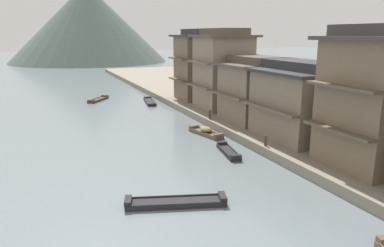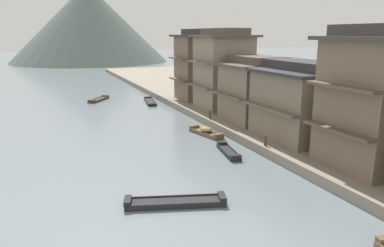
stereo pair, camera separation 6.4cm
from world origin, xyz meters
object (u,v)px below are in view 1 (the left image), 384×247
(boat_moored_third, at_px, (206,132))
(boat_moored_second, at_px, (176,202))
(boat_midriver_drifting, at_px, (98,100))
(house_waterfront_narrow, at_px, (255,89))
(boat_midriver_upstream, at_px, (229,152))
(house_waterfront_second, at_px, (376,99))
(mooring_post_dock_far, at_px, (210,114))
(house_waterfront_far, at_px, (223,70))
(mooring_post_dock_mid, at_px, (265,141))
(house_waterfront_tall, at_px, (300,101))
(house_waterfront_end, at_px, (202,65))
(boat_moored_far, at_px, (150,102))

(boat_moored_third, bearing_deg, boat_moored_second, -121.34)
(boat_midriver_drifting, bearing_deg, house_waterfront_narrow, -60.38)
(boat_moored_second, xyz_separation_m, boat_midriver_upstream, (6.67, 6.52, 0.00))
(boat_moored_second, xyz_separation_m, house_waterfront_second, (12.79, -0.80, 4.85))
(boat_midriver_upstream, height_order, mooring_post_dock_far, mooring_post_dock_far)
(boat_moored_second, height_order, mooring_post_dock_far, mooring_post_dock_far)
(house_waterfront_far, height_order, mooring_post_dock_mid, house_waterfront_far)
(house_waterfront_tall, height_order, house_waterfront_end, house_waterfront_end)
(mooring_post_dock_far, bearing_deg, house_waterfront_far, 50.44)
(boat_moored_far, xyz_separation_m, boat_midriver_drifting, (-6.02, 4.19, 0.02))
(boat_midriver_upstream, height_order, house_waterfront_far, house_waterfront_far)
(boat_moored_far, height_order, mooring_post_dock_mid, mooring_post_dock_mid)
(house_waterfront_tall, bearing_deg, boat_moored_far, 104.02)
(house_waterfront_end, bearing_deg, house_waterfront_second, -90.87)
(house_waterfront_far, distance_m, mooring_post_dock_mid, 15.11)
(mooring_post_dock_mid, bearing_deg, boat_moored_second, -149.78)
(boat_moored_third, bearing_deg, house_waterfront_second, -67.02)
(boat_moored_third, xyz_separation_m, house_waterfront_end, (5.86, 13.95, 4.72))
(boat_moored_second, bearing_deg, house_waterfront_second, -3.60)
(mooring_post_dock_far, bearing_deg, boat_moored_third, -121.09)
(house_waterfront_narrow, distance_m, mooring_post_dock_far, 5.01)
(house_waterfront_far, bearing_deg, mooring_post_dock_mid, -104.49)
(house_waterfront_end, bearing_deg, boat_midriver_drifting, 147.89)
(boat_midriver_upstream, bearing_deg, house_waterfront_narrow, 45.85)
(boat_moored_far, height_order, house_waterfront_narrow, house_waterfront_narrow)
(boat_moored_third, bearing_deg, boat_moored_far, 90.49)
(mooring_post_dock_far, bearing_deg, house_waterfront_end, 69.67)
(boat_moored_second, distance_m, mooring_post_dock_mid, 10.61)
(boat_moored_third, distance_m, boat_midriver_drifting, 22.37)
(boat_midriver_upstream, relative_size, house_waterfront_far, 0.44)
(boat_midriver_upstream, height_order, mooring_post_dock_mid, mooring_post_dock_mid)
(boat_moored_second, distance_m, boat_moored_far, 30.23)
(boat_moored_third, height_order, mooring_post_dock_mid, mooring_post_dock_mid)
(boat_moored_far, bearing_deg, house_waterfront_far, -60.59)
(house_waterfront_end, relative_size, mooring_post_dock_mid, 11.34)
(house_waterfront_end, distance_m, mooring_post_dock_mid, 21.44)
(house_waterfront_tall, relative_size, house_waterfront_end, 0.87)
(house_waterfront_second, xyz_separation_m, house_waterfront_tall, (0.15, 7.13, -1.31))
(boat_moored_third, distance_m, house_waterfront_narrow, 6.58)
(boat_moored_third, bearing_deg, house_waterfront_narrow, 8.96)
(boat_moored_second, height_order, house_waterfront_far, house_waterfront_far)
(boat_moored_third, xyz_separation_m, boat_midriver_drifting, (-6.17, 21.50, -0.14))
(boat_moored_second, height_order, boat_moored_third, boat_moored_third)
(boat_moored_third, xyz_separation_m, house_waterfront_far, (5.44, 7.39, 4.72))
(boat_moored_third, distance_m, boat_moored_far, 17.31)
(house_waterfront_narrow, distance_m, mooring_post_dock_mid, 8.88)
(boat_moored_second, bearing_deg, boat_moored_third, 58.66)
(boat_moored_second, distance_m, house_waterfront_end, 29.56)
(boat_moored_second, xyz_separation_m, house_waterfront_tall, (12.94, 6.32, 3.54))
(boat_midriver_upstream, bearing_deg, house_waterfront_second, -50.14)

